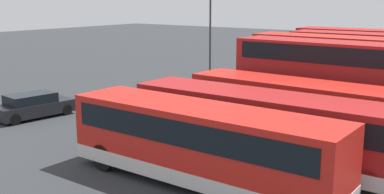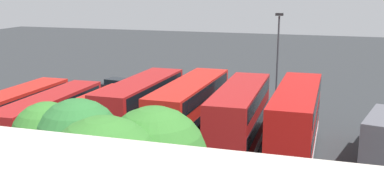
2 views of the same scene
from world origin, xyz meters
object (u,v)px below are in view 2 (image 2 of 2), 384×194
bus_double_decker_second (240,118)px  car_hatchback_silver (120,86)px  bus_double_decker_fourth (141,110)px  bus_single_deck_fifth (92,117)px  bus_double_decker_third (190,112)px  bus_single_deck_seventh (18,107)px  bus_double_decker_near_end (296,120)px  bus_single_deck_sixth (50,113)px  lamp_post_tall (278,53)px

bus_double_decker_second → car_hatchback_silver: 21.29m
bus_double_decker_fourth → bus_single_deck_fifth: bearing=0.5°
bus_double_decker_third → bus_single_deck_seventh: 14.39m
bus_double_decker_near_end → bus_single_deck_seventh: size_ratio=1.07×
bus_single_deck_sixth → car_hatchback_silver: bus_single_deck_sixth is taller
bus_double_decker_third → bus_single_deck_sixth: bearing=3.1°
bus_double_decker_fourth → bus_single_deck_sixth: bearing=0.7°
bus_single_deck_sixth → bus_single_deck_seventh: 3.53m
bus_single_deck_seventh → bus_single_deck_fifth: bearing=174.3°
bus_double_decker_near_end → car_hatchback_silver: (19.24, -13.69, -1.75)m
bus_double_decker_second → bus_single_deck_sixth: 14.57m
car_hatchback_silver → bus_double_decker_near_end: bearing=144.6°
bus_double_decker_second → bus_double_decker_third: 3.67m
lamp_post_tall → car_hatchback_silver: bearing=-3.7°
bus_double_decker_near_end → bus_single_deck_fifth: bearing=2.2°
bus_double_decker_second → bus_single_deck_fifth: size_ratio=0.96×
bus_double_decker_second → bus_double_decker_third: (3.62, -0.61, 0.00)m
bus_double_decker_near_end → bus_double_decker_second: 3.64m
bus_double_decker_near_end → car_hatchback_silver: 23.68m
bus_double_decker_third → car_hatchback_silver: 18.33m
bus_single_deck_fifth → bus_double_decker_second: bearing=179.6°
bus_double_decker_near_end → bus_single_deck_seventh: 21.60m
bus_double_decker_near_end → bus_double_decker_second: (3.59, 0.64, -0.00)m
bus_single_deck_sixth → car_hatchback_silver: bearing=-85.6°
bus_single_deck_sixth → car_hatchback_silver: size_ratio=2.60×
bus_single_deck_fifth → car_hatchback_silver: bearing=-71.9°
bus_double_decker_third → bus_single_deck_seventh: bearing=-0.7°
bus_single_deck_sixth → lamp_post_tall: (-15.31, -13.26, 3.37)m
bus_double_decker_fourth → bus_single_deck_fifth: 3.97m
bus_double_decker_second → bus_single_deck_sixth: bus_double_decker_second is taller
bus_double_decker_third → bus_single_deck_fifth: size_ratio=1.02×
bus_single_deck_seventh → bus_double_decker_second: bearing=177.5°
bus_single_deck_seventh → car_hatchback_silver: bearing=-99.8°
bus_double_decker_near_end → bus_double_decker_third: (7.21, 0.03, -0.00)m
bus_single_deck_fifth → lamp_post_tall: lamp_post_tall is taller
bus_single_deck_fifth → bus_single_deck_seventh: 7.04m
bus_single_deck_sixth → bus_double_decker_near_end: bearing=-178.0°
bus_double_decker_second → car_hatchback_silver: size_ratio=2.32×
bus_double_decker_fourth → bus_single_deck_sixth: 7.49m
bus_double_decker_fourth → lamp_post_tall: (-7.86, -13.16, 2.54)m
bus_single_deck_fifth → car_hatchback_silver: (4.66, -14.26, -0.92)m
bus_double_decker_near_end → bus_double_decker_second: bearing=10.1°
bus_double_decker_near_end → lamp_post_tall: (2.83, -12.63, 2.54)m
bus_double_decker_third → bus_single_deck_sixth: 10.97m
bus_single_deck_seventh → lamp_post_tall: lamp_post_tall is taller
lamp_post_tall → bus_double_decker_fourth: bearing=59.1°
bus_single_deck_seventh → lamp_post_tall: bearing=-146.3°
bus_double_decker_near_end → bus_double_decker_third: bearing=0.3°
lamp_post_tall → bus_single_deck_seventh: bearing=33.7°
bus_single_deck_fifth → lamp_post_tall: 17.98m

